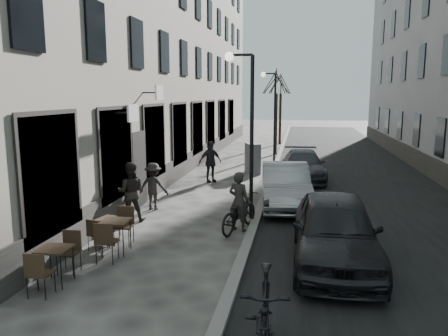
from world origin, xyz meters
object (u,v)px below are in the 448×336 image
(pedestrian_near, at_px, (130,192))
(car_near, at_px, (335,230))
(streetlamp_far, at_px, (272,106))
(pedestrian_far, at_px, (210,162))
(tree_near, at_px, (277,81))
(car_mid, at_px, (285,185))
(utility_cabinet, at_px, (253,159))
(moped, at_px, (265,321))
(car_far, at_px, (303,165))
(bicycle, at_px, (239,213))
(pedestrian_mid, at_px, (153,186))
(bistro_set_b, at_px, (116,233))
(bistro_set_a, at_px, (55,262))
(bistro_set_c, at_px, (110,228))
(tree_far, at_px, (281,83))
(streetlamp_near, at_px, (246,117))

(pedestrian_near, distance_m, car_near, 6.40)
(streetlamp_far, distance_m, pedestrian_far, 7.35)
(tree_near, bearing_deg, car_mid, -85.28)
(utility_cabinet, bearing_deg, tree_near, 61.35)
(tree_near, xyz_separation_m, moped, (1.13, -22.50, -3.98))
(streetlamp_far, relative_size, car_far, 1.12)
(bicycle, xyz_separation_m, pedestrian_mid, (-3.15, 1.81, 0.27))
(bistro_set_b, bearing_deg, utility_cabinet, 75.26)
(bistro_set_a, relative_size, bistro_set_b, 0.93)
(bistro_set_a, bearing_deg, bistro_set_c, 86.75)
(bistro_set_b, xyz_separation_m, car_mid, (3.92, 5.27, 0.24))
(pedestrian_far, bearing_deg, tree_near, 38.01)
(bistro_set_b, xyz_separation_m, pedestrian_near, (-0.68, 2.68, 0.41))
(bistro_set_b, bearing_deg, car_mid, 49.16)
(car_far, bearing_deg, utility_cabinet, 151.11)
(car_mid, bearing_deg, pedestrian_near, -156.22)
(bistro_set_b, distance_m, bicycle, 3.54)
(tree_far, relative_size, pedestrian_near, 3.13)
(bistro_set_b, relative_size, car_mid, 0.37)
(car_mid, bearing_deg, streetlamp_far, 90.85)
(bicycle, bearing_deg, car_near, 159.53)
(utility_cabinet, relative_size, bicycle, 0.75)
(bistro_set_c, bearing_deg, utility_cabinet, 89.30)
(utility_cabinet, bearing_deg, car_mid, -96.75)
(utility_cabinet, distance_m, bicycle, 9.17)
(tree_near, bearing_deg, pedestrian_near, -102.40)
(pedestrian_near, height_order, pedestrian_mid, pedestrian_near)
(tree_near, relative_size, moped, 2.50)
(streetlamp_near, relative_size, tree_far, 0.89)
(car_near, bearing_deg, pedestrian_near, 157.10)
(car_near, height_order, moped, car_near)
(bistro_set_a, height_order, pedestrian_mid, pedestrian_mid)
(streetlamp_far, height_order, moped, streetlamp_far)
(streetlamp_far, height_order, utility_cabinet, streetlamp_far)
(tree_far, relative_size, bistro_set_b, 3.43)
(bistro_set_c, relative_size, bicycle, 0.71)
(pedestrian_mid, bearing_deg, bicycle, 153.96)
(car_far, bearing_deg, moped, -96.05)
(tree_far, height_order, car_near, tree_far)
(bistro_set_c, height_order, car_far, car_far)
(utility_cabinet, bearing_deg, pedestrian_near, -130.85)
(tree_far, bearing_deg, utility_cabinet, -93.04)
(tree_near, distance_m, tree_far, 6.00)
(pedestrian_far, bearing_deg, pedestrian_mid, -139.41)
(tree_near, bearing_deg, bistro_set_a, -99.15)
(bistro_set_b, xyz_separation_m, car_far, (4.55, 10.27, 0.16))
(car_far, bearing_deg, pedestrian_near, -128.20)
(bistro_set_b, distance_m, bistro_set_c, 0.73)
(streetlamp_far, bearing_deg, utility_cabinet, -98.55)
(moped, bearing_deg, utility_cabinet, 93.62)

